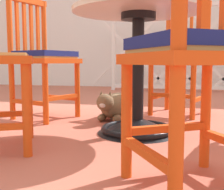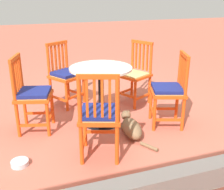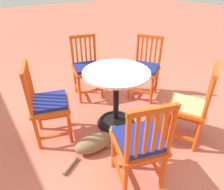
# 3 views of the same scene
# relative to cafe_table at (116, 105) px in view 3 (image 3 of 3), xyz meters

# --- Properties ---
(ground_plane) EXTENTS (24.00, 24.00, 0.00)m
(ground_plane) POSITION_rel_cafe_table_xyz_m (-0.08, 0.04, -0.28)
(ground_plane) COLOR #BC604C
(cafe_table) EXTENTS (0.76, 0.76, 0.73)m
(cafe_table) POSITION_rel_cafe_table_xyz_m (0.00, 0.00, 0.00)
(cafe_table) COLOR black
(cafe_table) RESTS_ON ground_plane
(orange_chair_facing_out) EXTENTS (0.54, 0.54, 0.91)m
(orange_chair_facing_out) POSITION_rel_cafe_table_xyz_m (-0.67, -0.49, 0.15)
(orange_chair_facing_out) COLOR #E04C14
(orange_chair_facing_out) RESTS_ON ground_plane
(orange_chair_tucked_in) EXTENTS (0.55, 0.55, 0.91)m
(orange_chair_tucked_in) POSITION_rel_cafe_table_xyz_m (0.31, -0.76, 0.16)
(orange_chair_tucked_in) COLOR #E04C14
(orange_chair_tucked_in) RESTS_ON ground_plane
(orange_chair_by_planter) EXTENTS (0.49, 0.49, 0.91)m
(orange_chair_by_planter) POSITION_rel_cafe_table_xyz_m (0.82, -0.07, 0.16)
(orange_chair_by_planter) COLOR #E04C14
(orange_chair_by_planter) RESTS_ON ground_plane
(orange_chair_at_corner) EXTENTS (0.51, 0.51, 0.91)m
(orange_chair_at_corner) POSITION_rel_cafe_table_xyz_m (0.24, 0.74, 0.16)
(orange_chair_at_corner) COLOR #E04C14
(orange_chair_at_corner) RESTS_ON ground_plane
(orange_chair_near_fence) EXTENTS (0.51, 0.51, 0.91)m
(orange_chair_near_fence) POSITION_rel_cafe_table_xyz_m (-0.77, 0.33, 0.16)
(orange_chair_near_fence) COLOR #E04C14
(orange_chair_near_fence) RESTS_ON ground_plane
(tabby_cat) EXTENTS (0.26, 0.74, 0.23)m
(tabby_cat) POSITION_rel_cafe_table_xyz_m (-0.23, 0.42, -0.19)
(tabby_cat) COLOR brown
(tabby_cat) RESTS_ON ground_plane
(pet_water_bowl) EXTENTS (0.17, 0.17, 0.05)m
(pet_water_bowl) POSITION_rel_cafe_table_xyz_m (1.03, 0.65, -0.26)
(pet_water_bowl) COLOR silver
(pet_water_bowl) RESTS_ON ground_plane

